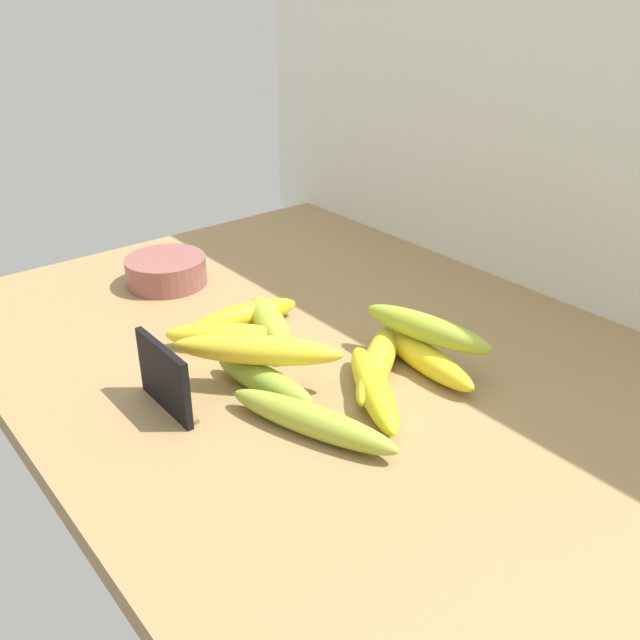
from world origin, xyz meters
The scene contains 14 objects.
counter_top centered at (0.00, 0.00, 1.50)cm, with size 110.00×76.00×3.00cm, color #96774B.
back_wall centered at (0.00, 39.00, 35.00)cm, with size 130.00×2.00×70.00cm, color silver.
chalkboard_sign centered at (-3.57, -22.41, 6.86)cm, with size 11.00×1.80×8.40cm.
fruit_bowl centered at (-35.39, -5.73, 5.23)cm, with size 12.73×12.73×4.47cm, color #8D514B.
banana_0 centered at (0.64, -11.81, 4.72)cm, with size 15.53×3.44×3.44cm, color #91AD38.
banana_1 centered at (-11.00, -9.43, 4.87)cm, with size 16.97×3.74×3.74cm, color yellow.
banana_2 centered at (9.43, 6.77, 4.80)cm, with size 16.74×3.61×3.61cm, color yellow.
banana_3 centered at (-14.73, -4.36, 4.84)cm, with size 16.16×3.68×3.68cm, color yellow.
banana_4 centered at (6.05, 1.83, 4.86)cm, with size 20.30×3.73×3.73cm, color gold.
banana_5 centered at (10.30, -2.93, 4.86)cm, with size 18.34×3.72×3.72cm, color yellow.
banana_6 centered at (-10.06, -3.28, 5.06)cm, with size 16.34×4.13×4.13cm, color #A8BF34.
banana_7 centered at (10.76, -12.47, 4.77)cm, with size 20.96×3.54×3.54cm, color #A0AD36.
banana_8 centered at (-0.58, -11.63, 8.25)cm, with size 20.44×3.62×3.62cm, color yellow.
banana_9 centered at (8.29, 7.75, 8.36)cm, with size 18.02×3.51×3.51cm, color #9FB231.
Camera 1 is at (59.65, -50.63, 48.82)cm, focal length 39.03 mm.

